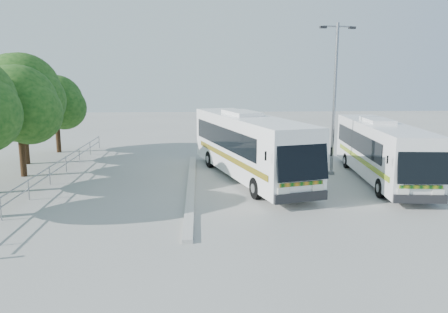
{
  "coord_description": "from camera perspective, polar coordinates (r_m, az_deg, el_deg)",
  "views": [
    {
      "loc": [
        -1.83,
        -20.66,
        5.9
      ],
      "look_at": [
        -0.49,
        2.81,
        1.49
      ],
      "focal_mm": 35.0,
      "sensor_mm": 36.0,
      "label": 1
    }
  ],
  "objects": [
    {
      "name": "tree_far_e",
      "position": [
        35.69,
        -21.03,
        6.69
      ],
      "size": [
        4.54,
        4.28,
        5.92
      ],
      "color": "#382314",
      "rests_on": "ground"
    },
    {
      "name": "kerb_divider",
      "position": [
        23.4,
        -4.33,
        -3.82
      ],
      "size": [
        0.4,
        16.0,
        0.15
      ],
      "primitive_type": "cube",
      "color": "#B2B2AD",
      "rests_on": "ground"
    },
    {
      "name": "railing",
      "position": [
        26.49,
        -21.17,
        -1.34
      ],
      "size": [
        0.06,
        22.0,
        1.0
      ],
      "color": "gray",
      "rests_on": "ground"
    },
    {
      "name": "tree_far_d",
      "position": [
        31.64,
        -24.79,
        7.7
      ],
      "size": [
        5.62,
        5.3,
        7.33
      ],
      "color": "#382314",
      "rests_on": "ground"
    },
    {
      "name": "coach_main",
      "position": [
        24.97,
        3.17,
        1.55
      ],
      "size": [
        5.89,
        13.16,
        3.59
      ],
      "rotation": [
        0.0,
        0.0,
        0.27
      ],
      "color": "white",
      "rests_on": "ground"
    },
    {
      "name": "tree_far_c",
      "position": [
        27.79,
        -25.16,
        6.24
      ],
      "size": [
        4.97,
        4.69,
        6.49
      ],
      "color": "#382314",
      "rests_on": "ground"
    },
    {
      "name": "ground",
      "position": [
        21.56,
        1.73,
        -5.26
      ],
      "size": [
        100.0,
        100.0,
        0.0
      ],
      "primitive_type": "plane",
      "color": "#9E9E99",
      "rests_on": "ground"
    },
    {
      "name": "lamppost",
      "position": [
        26.48,
        14.26,
        8.07
      ],
      "size": [
        2.16,
        0.48,
        8.82
      ],
      "rotation": [
        0.0,
        0.0,
        0.13
      ],
      "color": "gray",
      "rests_on": "ground"
    },
    {
      "name": "coach_adjacent",
      "position": [
        26.1,
        19.81,
        0.88
      ],
      "size": [
        3.43,
        11.78,
        3.22
      ],
      "rotation": [
        0.0,
        0.0,
        -0.09
      ],
      "color": "white",
      "rests_on": "ground"
    }
  ]
}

